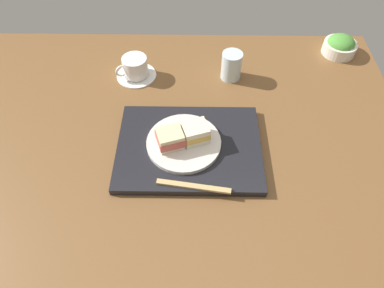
{
  "coord_description": "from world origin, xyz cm",
  "views": [
    {
      "loc": [
        6.58,
        -65.45,
        77.46
      ],
      "look_at": [
        5.8,
        -7.43,
        5.0
      ],
      "focal_mm": 32.54,
      "sensor_mm": 36.0,
      "label": 1
    }
  ],
  "objects_px": {
    "chopsticks_pair": "(194,186)",
    "drinking_glass": "(231,66)",
    "sandwich_far": "(195,132)",
    "salad_bowl": "(340,46)",
    "coffee_cup": "(135,68)",
    "sandwich_plate": "(184,143)",
    "sandwich_near": "(172,139)"
  },
  "relations": [
    {
      "from": "sandwich_near",
      "to": "sandwich_far",
      "type": "xyz_separation_m",
      "value": [
        0.06,
        0.02,
        0.0
      ]
    },
    {
      "from": "chopsticks_pair",
      "to": "drinking_glass",
      "type": "height_order",
      "value": "drinking_glass"
    },
    {
      "from": "salad_bowl",
      "to": "drinking_glass",
      "type": "relative_size",
      "value": 1.23
    },
    {
      "from": "chopsticks_pair",
      "to": "coffee_cup",
      "type": "xyz_separation_m",
      "value": [
        -0.2,
        0.45,
        0.01
      ]
    },
    {
      "from": "sandwich_plate",
      "to": "chopsticks_pair",
      "type": "distance_m",
      "value": 0.14
    },
    {
      "from": "sandwich_plate",
      "to": "salad_bowl",
      "type": "xyz_separation_m",
      "value": [
        0.54,
        0.45,
        0.0
      ]
    },
    {
      "from": "salad_bowl",
      "to": "chopsticks_pair",
      "type": "relative_size",
      "value": 0.61
    },
    {
      "from": "chopsticks_pair",
      "to": "drinking_glass",
      "type": "xyz_separation_m",
      "value": [
        0.12,
        0.45,
        0.02
      ]
    },
    {
      "from": "chopsticks_pair",
      "to": "drinking_glass",
      "type": "bearing_deg",
      "value": 75.11
    },
    {
      "from": "sandwich_far",
      "to": "coffee_cup",
      "type": "height_order",
      "value": "sandwich_far"
    },
    {
      "from": "sandwich_far",
      "to": "sandwich_plate",
      "type": "bearing_deg",
      "value": -161.27
    },
    {
      "from": "sandwich_plate",
      "to": "drinking_glass",
      "type": "height_order",
      "value": "drinking_glass"
    },
    {
      "from": "sandwich_near",
      "to": "salad_bowl",
      "type": "distance_m",
      "value": 0.73
    },
    {
      "from": "salad_bowl",
      "to": "sandwich_near",
      "type": "bearing_deg",
      "value": -141.43
    },
    {
      "from": "coffee_cup",
      "to": "drinking_glass",
      "type": "bearing_deg",
      "value": -0.22
    },
    {
      "from": "coffee_cup",
      "to": "drinking_glass",
      "type": "xyz_separation_m",
      "value": [
        0.32,
        -0.0,
        0.01
      ]
    },
    {
      "from": "sandwich_plate",
      "to": "sandwich_near",
      "type": "height_order",
      "value": "sandwich_near"
    },
    {
      "from": "sandwich_near",
      "to": "sandwich_plate",
      "type": "bearing_deg",
      "value": 18.73
    },
    {
      "from": "sandwich_plate",
      "to": "coffee_cup",
      "type": "distance_m",
      "value": 0.35
    },
    {
      "from": "sandwich_plate",
      "to": "drinking_glass",
      "type": "relative_size",
      "value": 2.19
    },
    {
      "from": "sandwich_far",
      "to": "salad_bowl",
      "type": "xyz_separation_m",
      "value": [
        0.51,
        0.44,
        -0.03
      ]
    },
    {
      "from": "sandwich_far",
      "to": "salad_bowl",
      "type": "relative_size",
      "value": 0.72
    },
    {
      "from": "chopsticks_pair",
      "to": "coffee_cup",
      "type": "height_order",
      "value": "coffee_cup"
    },
    {
      "from": "sandwich_near",
      "to": "drinking_glass",
      "type": "height_order",
      "value": "drinking_glass"
    },
    {
      "from": "sandwich_far",
      "to": "drinking_glass",
      "type": "relative_size",
      "value": 0.88
    },
    {
      "from": "sandwich_far",
      "to": "chopsticks_pair",
      "type": "distance_m",
      "value": 0.15
    },
    {
      "from": "sandwich_near",
      "to": "drinking_glass",
      "type": "distance_m",
      "value": 0.37
    },
    {
      "from": "sandwich_plate",
      "to": "sandwich_far",
      "type": "xyz_separation_m",
      "value": [
        0.03,
        0.01,
        0.03
      ]
    },
    {
      "from": "salad_bowl",
      "to": "chopsticks_pair",
      "type": "xyz_separation_m",
      "value": [
        -0.51,
        -0.59,
        -0.01
      ]
    },
    {
      "from": "sandwich_plate",
      "to": "coffee_cup",
      "type": "xyz_separation_m",
      "value": [
        -0.17,
        0.31,
        0.0
      ]
    },
    {
      "from": "coffee_cup",
      "to": "sandwich_plate",
      "type": "bearing_deg",
      "value": -61.35
    },
    {
      "from": "sandwich_far",
      "to": "sandwich_near",
      "type": "bearing_deg",
      "value": -161.27
    }
  ]
}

